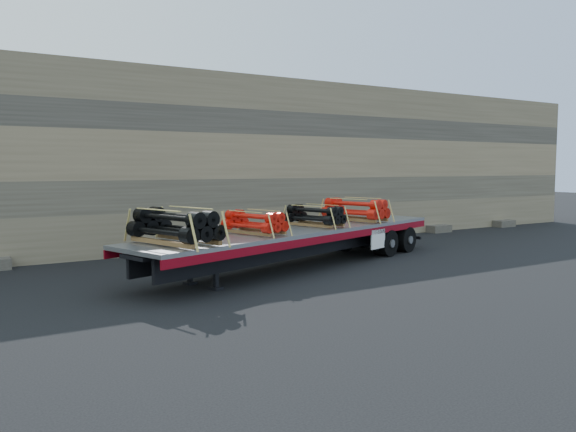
% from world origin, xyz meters
% --- Properties ---
extents(ground, '(120.00, 120.00, 0.00)m').
position_xyz_m(ground, '(0.00, 0.00, 0.00)').
color(ground, black).
rests_on(ground, ground).
extents(rock_wall, '(44.00, 3.00, 7.00)m').
position_xyz_m(rock_wall, '(0.00, 6.50, 3.50)').
color(rock_wall, '#7A6B54').
rests_on(rock_wall, ground).
extents(trailer, '(12.87, 6.21, 1.27)m').
position_xyz_m(trailer, '(0.73, 0.10, 0.64)').
color(trailer, '#9A9CA1').
rests_on(trailer, ground).
extents(bundle_front, '(1.97, 2.79, 0.90)m').
position_xyz_m(bundle_front, '(-4.06, -1.43, 1.72)').
color(bundle_front, black).
rests_on(bundle_front, trailer).
extents(bundle_midfront, '(1.48, 2.10, 0.67)m').
position_xyz_m(bundle_midfront, '(-1.25, -0.53, 1.61)').
color(bundle_midfront, red).
rests_on(bundle_midfront, trailer).
extents(bundle_midrear, '(1.52, 2.15, 0.69)m').
position_xyz_m(bundle_midrear, '(1.53, 0.36, 1.62)').
color(bundle_midrear, black).
rests_on(bundle_midrear, trailer).
extents(bundle_rear, '(1.79, 2.54, 0.81)m').
position_xyz_m(bundle_rear, '(3.85, 1.10, 1.68)').
color(bundle_rear, red).
rests_on(bundle_rear, trailer).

